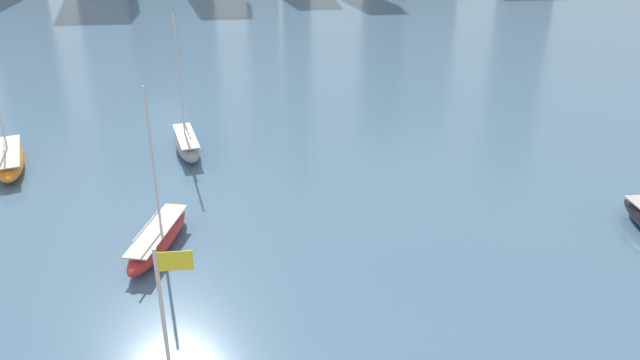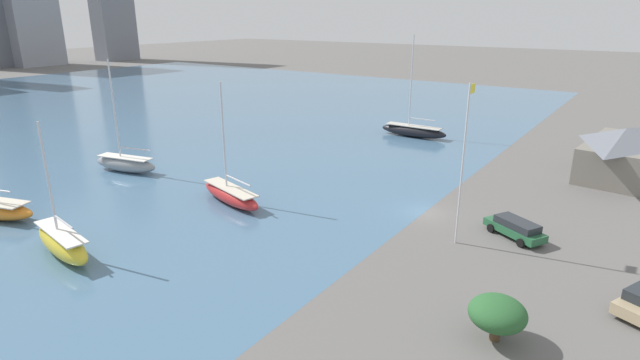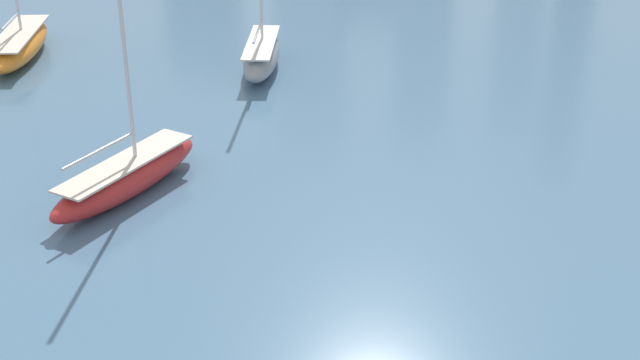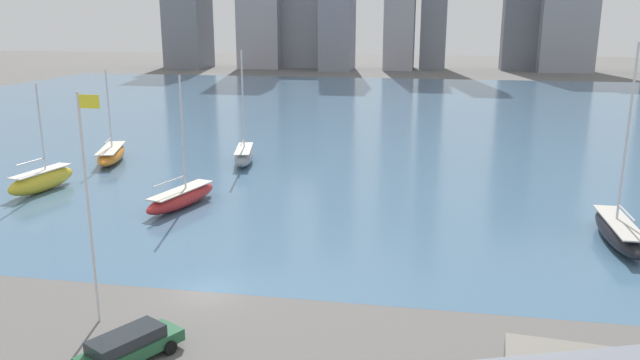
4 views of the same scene
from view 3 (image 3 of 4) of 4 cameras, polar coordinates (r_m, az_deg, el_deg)
sailboat_orange at (r=59.93m, az=-18.66°, el=8.22°), size 5.32×10.11×10.54m
sailboat_gray at (r=54.78m, az=-3.77°, el=8.04°), size 3.80×8.57×12.81m
sailboat_red at (r=40.29m, az=-12.27°, el=0.26°), size 4.35×9.36×11.58m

